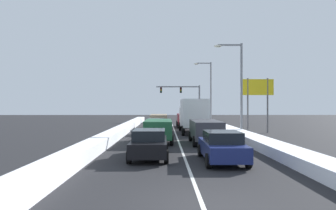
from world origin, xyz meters
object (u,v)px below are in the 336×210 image
object	(u,v)px
box_truck_right_lane_third	(193,114)
roadside_sign_right	(258,93)
sedan_silver_center_lane_third	(156,126)
traffic_light_gantry	(186,95)
street_lamp_right_mid	(209,87)
suv_tan_center_lane_fourth	(159,120)
street_lamp_right_near	(238,81)
suv_maroon_right_lane_fourth	(185,119)
sedan_black_center_lane_nearest	(149,144)
suv_green_center_lane_second	(158,129)
suv_charcoal_right_lane_second	(206,130)
sedan_navy_right_lane_nearest	(222,146)

from	to	relation	value
box_truck_right_lane_third	roadside_sign_right	bearing A→B (deg)	1.87
sedan_silver_center_lane_third	traffic_light_gantry	size ratio (longest dim) A/B	0.60
box_truck_right_lane_third	street_lamp_right_mid	distance (m)	16.12
box_truck_right_lane_third	suv_tan_center_lane_fourth	distance (m)	6.95
street_lamp_right_near	suv_maroon_right_lane_fourth	bearing A→B (deg)	112.00
street_lamp_right_mid	suv_tan_center_lane_fourth	bearing A→B (deg)	-128.07
suv_tan_center_lane_fourth	street_lamp_right_mid	bearing A→B (deg)	51.93
street_lamp_right_near	roadside_sign_right	bearing A→B (deg)	42.43
sedan_black_center_lane_nearest	traffic_light_gantry	distance (m)	36.28
sedan_black_center_lane_nearest	suv_green_center_lane_second	xyz separation A→B (m)	(0.34, 6.61, 0.25)
suv_charcoal_right_lane_second	suv_green_center_lane_second	distance (m)	3.52
suv_charcoal_right_lane_second	suv_green_center_lane_second	size ratio (longest dim) A/B	1.00
suv_charcoal_right_lane_second	roadside_sign_right	distance (m)	10.97
box_truck_right_lane_third	suv_tan_center_lane_fourth	size ratio (longest dim) A/B	1.47
box_truck_right_lane_third	street_lamp_right_near	xyz separation A→B (m)	(3.94, -2.15, 3.17)
suv_tan_center_lane_fourth	traffic_light_gantry	size ratio (longest dim) A/B	0.65
street_lamp_right_mid	sedan_black_center_lane_nearest	bearing A→B (deg)	-104.21
suv_charcoal_right_lane_second	sedan_black_center_lane_nearest	distance (m)	6.95
traffic_light_gantry	street_lamp_right_near	xyz separation A→B (m)	(3.13, -23.93, 0.57)
suv_green_center_lane_second	sedan_silver_center_lane_third	distance (m)	6.65
suv_maroon_right_lane_fourth	street_lamp_right_near	size ratio (longest dim) A/B	0.58
street_lamp_right_near	street_lamp_right_mid	size ratio (longest dim) A/B	0.92
suv_charcoal_right_lane_second	street_lamp_right_mid	bearing A→B (deg)	81.16
sedan_navy_right_lane_nearest	suv_maroon_right_lane_fourth	xyz separation A→B (m)	(-0.22, 23.25, 0.25)
suv_maroon_right_lane_fourth	roadside_sign_right	distance (m)	10.82
suv_green_center_lane_second	street_lamp_right_near	bearing A→B (deg)	36.11
traffic_light_gantry	suv_green_center_lane_second	bearing A→B (deg)	-97.99
suv_tan_center_lane_fourth	street_lamp_right_mid	distance (m)	12.67
sedan_navy_right_lane_nearest	sedan_black_center_lane_nearest	size ratio (longest dim) A/B	1.00
suv_maroon_right_lane_fourth	suv_tan_center_lane_fourth	bearing A→B (deg)	-146.32
box_truck_right_lane_third	sedan_black_center_lane_nearest	xyz separation A→B (m)	(-3.62, -14.03, -1.14)
box_truck_right_lane_third	suv_green_center_lane_second	distance (m)	8.16
suv_tan_center_lane_fourth	traffic_light_gantry	distance (m)	16.80
street_lamp_right_mid	roadside_sign_right	world-z (taller)	street_lamp_right_mid
suv_tan_center_lane_fourth	sedan_black_center_lane_nearest	bearing A→B (deg)	-90.29
box_truck_right_lane_third	traffic_light_gantry	bearing A→B (deg)	87.86
suv_maroon_right_lane_fourth	box_truck_right_lane_third	bearing A→B (deg)	-88.51
suv_maroon_right_lane_fourth	suv_tan_center_lane_fourth	world-z (taller)	same
suv_charcoal_right_lane_second	sedan_black_center_lane_nearest	xyz separation A→B (m)	(-3.77, -5.84, -0.25)
sedan_silver_center_lane_third	sedan_black_center_lane_nearest	bearing A→B (deg)	-89.99
suv_maroon_right_lane_fourth	sedan_black_center_lane_nearest	distance (m)	22.42
suv_maroon_right_lane_fourth	street_lamp_right_mid	world-z (taller)	street_lamp_right_mid
sedan_navy_right_lane_nearest	suv_maroon_right_lane_fourth	bearing A→B (deg)	90.55
suv_tan_center_lane_fourth	suv_charcoal_right_lane_second	bearing A→B (deg)	-75.43
suv_green_center_lane_second	roadside_sign_right	xyz separation A→B (m)	(9.81, 7.63, 3.00)
sedan_navy_right_lane_nearest	roadside_sign_right	size ratio (longest dim) A/B	0.82
sedan_navy_right_lane_nearest	street_lamp_right_mid	xyz separation A→B (m)	(3.78, 30.38, 4.69)
suv_maroon_right_lane_fourth	suv_green_center_lane_second	xyz separation A→B (m)	(-3.08, -15.55, 0.00)
box_truck_right_lane_third	suv_green_center_lane_second	size ratio (longest dim) A/B	1.47
sedan_silver_center_lane_third	street_lamp_right_mid	xyz separation A→B (m)	(7.42, 16.05, 4.69)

